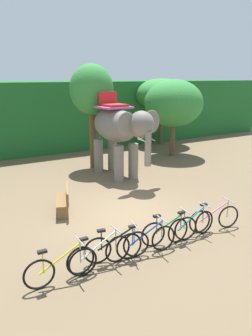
# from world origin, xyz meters

# --- Properties ---
(ground_plane) EXTENTS (80.00, 80.00, 0.00)m
(ground_plane) POSITION_xyz_m (0.00, 0.00, 0.00)
(ground_plane) COLOR brown
(foliage_hedge) EXTENTS (36.00, 6.00, 4.14)m
(foliage_hedge) POSITION_xyz_m (0.00, 12.70, 2.07)
(foliage_hedge) COLOR #1E6028
(foliage_hedge) RESTS_ON ground
(tree_center) EXTENTS (2.11, 2.11, 5.04)m
(tree_center) POSITION_xyz_m (1.63, 6.03, 3.77)
(tree_center) COLOR brown
(tree_center) RESTS_ON ground
(tree_right) EXTENTS (3.29, 3.29, 4.31)m
(tree_right) POSITION_xyz_m (6.70, 6.12, 2.98)
(tree_right) COLOR brown
(tree_right) RESTS_ON ground
(tree_left) EXTENTS (3.52, 3.52, 4.32)m
(tree_left) POSITION_xyz_m (8.10, 9.19, 3.30)
(tree_left) COLOR brown
(tree_left) RESTS_ON ground
(elephant) EXTENTS (2.09, 4.18, 3.78)m
(elephant) POSITION_xyz_m (1.93, 3.89, 2.20)
(elephant) COLOR slate
(elephant) RESTS_ON ground
(bike_yellow) EXTENTS (1.71, 0.52, 0.92)m
(bike_yellow) POSITION_xyz_m (-3.10, -2.50, 0.39)
(bike_yellow) COLOR black
(bike_yellow) RESTS_ON ground
(bike_white) EXTENTS (1.71, 0.52, 0.92)m
(bike_white) POSITION_xyz_m (-2.12, -2.40, 0.39)
(bike_white) COLOR black
(bike_white) RESTS_ON ground
(bike_black) EXTENTS (1.68, 0.55, 0.92)m
(bike_black) POSITION_xyz_m (-1.59, -2.31, 0.39)
(bike_black) COLOR black
(bike_black) RESTS_ON ground
(bike_blue) EXTENTS (1.71, 0.52, 0.92)m
(bike_blue) POSITION_xyz_m (-0.82, -2.46, 0.39)
(bike_blue) COLOR black
(bike_blue) RESTS_ON ground
(bike_green) EXTENTS (1.69, 0.52, 0.92)m
(bike_green) POSITION_xyz_m (0.07, -2.27, 0.39)
(bike_green) COLOR black
(bike_green) RESTS_ON ground
(bike_teal) EXTENTS (1.71, 0.52, 0.92)m
(bike_teal) POSITION_xyz_m (0.79, -2.33, 0.39)
(bike_teal) COLOR black
(bike_teal) RESTS_ON ground
(bike_pink) EXTENTS (1.69, 0.53, 0.92)m
(bike_pink) POSITION_xyz_m (1.71, -2.30, 0.39)
(bike_pink) COLOR black
(bike_pink) RESTS_ON ground
(wooden_bench) EXTENTS (0.89, 1.55, 0.89)m
(wooden_bench) POSITION_xyz_m (-1.65, 1.27, 0.48)
(wooden_bench) COLOR brown
(wooden_bench) RESTS_ON ground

